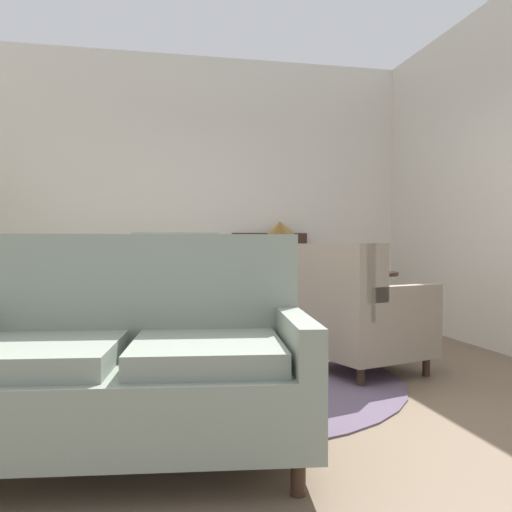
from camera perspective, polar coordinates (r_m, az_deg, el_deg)
ground at (r=3.57m, az=-3.29°, el=-14.62°), size 8.20×8.20×0.00m
wall_back at (r=6.38m, az=-7.19°, el=6.98°), size 5.44×0.08×3.24m
wall_right at (r=5.35m, az=24.66°, el=8.02°), size 0.08×4.10×3.24m
baseboard_back at (r=6.36m, az=-7.11°, el=-7.08°), size 5.28×0.03×0.12m
area_rug at (r=3.86m, az=-3.96°, el=-13.33°), size 2.61×2.61×0.01m
coffee_table at (r=3.58m, az=-4.74°, el=-8.58°), size 0.85×0.85×0.45m
porcelain_vase at (r=3.52m, az=-4.50°, el=-5.06°), size 0.18×0.18×0.34m
settee at (r=2.48m, az=-13.77°, el=-11.70°), size 1.71×1.03×1.03m
armchair_beside_settee at (r=4.05m, az=11.29°, el=-6.47°), size 0.97×0.95×0.99m
armchair_near_window at (r=4.36m, az=-19.87°, el=-5.89°), size 1.16×1.16×1.05m
armchair_near_sideboard at (r=5.02m, az=-9.02°, el=-4.85°), size 0.80×0.93×1.09m
side_table at (r=4.61m, az=11.91°, el=-5.36°), size 0.54×0.54×0.74m
sideboard at (r=6.22m, az=1.87°, el=-3.15°), size 0.94×0.40×1.12m
gramophone at (r=6.13m, az=2.50°, el=2.55°), size 0.44×0.50×0.50m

